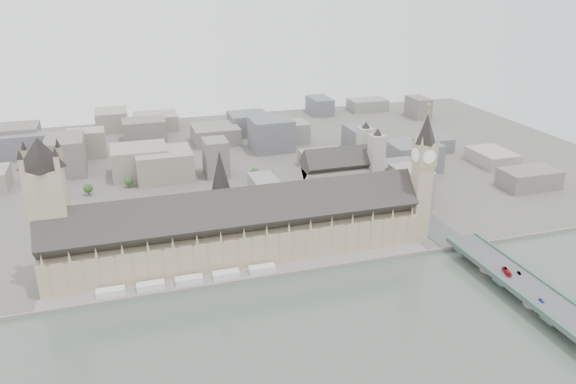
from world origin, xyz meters
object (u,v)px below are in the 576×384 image
object	(u,v)px
victoria_tower	(48,205)
westminster_abbey	(342,176)
red_bus_north	(507,272)
car_blue	(542,300)
elizabeth_tower	(423,169)
palace_of_westminster	(238,230)
westminster_bridge	(526,292)
car_silver	(519,273)

from	to	relation	value
victoria_tower	westminster_abbey	distance (m)	244.79
red_bus_north	car_blue	bearing A→B (deg)	-77.97
victoria_tower	elizabeth_tower	bearing A→B (deg)	-3.96
westminster_abbey	car_blue	bearing A→B (deg)	-76.97
palace_of_westminster	victoria_tower	xyz separation A→B (m)	(-122.00, 6.30, 32.50)
elizabeth_tower	car_blue	xyz separation A→B (m)	(19.40, -113.89, -47.12)
victoria_tower	westminster_abbey	world-z (taller)	victoria_tower
palace_of_westminster	elizabeth_tower	bearing A→B (deg)	-4.85
victoria_tower	car_blue	bearing A→B (deg)	-25.27
palace_of_westminster	westminster_bridge	xyz separation A→B (m)	(162.00, -107.20, -17.58)
victoria_tower	car_silver	bearing A→B (deg)	-19.16
westminster_bridge	westminster_abbey	distance (m)	190.56
westminster_bridge	westminster_abbey	bearing A→B (deg)	105.64
palace_of_westminster	red_bus_north	size ratio (longest dim) A/B	25.96
westminster_bridge	car_blue	size ratio (longest dim) A/B	77.45
palace_of_westminster	elizabeth_tower	distance (m)	142.94
palace_of_westminster	car_blue	xyz separation A→B (m)	(157.40, -125.59, -11.74)
car_silver	westminster_bridge	bearing A→B (deg)	-92.24
westminster_abbey	elizabeth_tower	bearing A→B (deg)	-72.71
elizabeth_tower	car_blue	world-z (taller)	elizabeth_tower
victoria_tower	car_blue	distance (m)	312.12
westminster_bridge	red_bus_north	xyz separation A→B (m)	(-3.30, 15.89, 6.55)
red_bus_north	elizabeth_tower	bearing A→B (deg)	118.78
victoria_tower	red_bus_north	size ratio (longest dim) A/B	9.80
palace_of_westminster	car_silver	xyz separation A→B (m)	(166.44, -93.92, -11.81)
victoria_tower	red_bus_north	distance (m)	300.36
elizabeth_tower	victoria_tower	bearing A→B (deg)	176.04
westminster_abbey	red_bus_north	distance (m)	173.85
elizabeth_tower	westminster_bridge	distance (m)	111.81
palace_of_westminster	car_blue	world-z (taller)	palace_of_westminster
victoria_tower	car_blue	xyz separation A→B (m)	(279.40, -131.89, -44.24)
car_silver	elizabeth_tower	bearing A→B (deg)	125.34
victoria_tower	car_blue	world-z (taller)	victoria_tower
red_bus_north	car_silver	xyz separation A→B (m)	(7.74, -2.61, -0.78)
red_bus_north	car_silver	distance (m)	8.21
westminster_bridge	car_silver	bearing A→B (deg)	71.50
victoria_tower	palace_of_westminster	bearing A→B (deg)	-2.96
car_blue	car_silver	bearing A→B (deg)	80.47
elizabeth_tower	red_bus_north	size ratio (longest dim) A/B	10.53
westminster_bridge	car_silver	world-z (taller)	car_silver
victoria_tower	car_blue	size ratio (longest dim) A/B	23.83
car_silver	red_bus_north	bearing A→B (deg)	177.66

